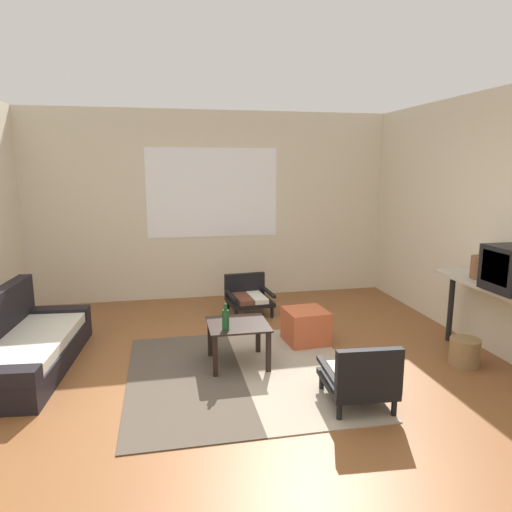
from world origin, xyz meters
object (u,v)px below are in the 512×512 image
ottoman_orange (306,326)px  console_shelf (499,295)px  armchair_striped_foreground (360,378)px  armchair_by_window (248,295)px  coffee_table (238,331)px  wicker_basket (465,352)px  glass_bottle (226,319)px  couch (21,347)px  clay_vase (482,266)px

ottoman_orange → console_shelf: 1.94m
armchair_striped_foreground → console_shelf: 1.72m
armchair_by_window → ottoman_orange: bearing=-70.3°
ottoman_orange → console_shelf: console_shelf is taller
coffee_table → wicker_basket: (2.17, -0.47, -0.20)m
glass_bottle → wicker_basket: 2.36m
glass_bottle → coffee_table: bearing=49.0°
glass_bottle → console_shelf: bearing=-8.7°
armchair_striped_foreground → glass_bottle: bearing=138.4°
armchair_striped_foreground → wicker_basket: size_ratio=2.18×
ottoman_orange → glass_bottle: bearing=-149.1°
couch → ottoman_orange: 2.87m
armchair_striped_foreground → glass_bottle: 1.32m
coffee_table → armchair_by_window: bearing=76.0°
glass_bottle → wicker_basket: size_ratio=0.88×
armchair_by_window → clay_vase: bearing=-42.9°
armchair_striped_foreground → ottoman_orange: 1.43m
armchair_by_window → wicker_basket: size_ratio=2.09×
couch → console_shelf: 4.57m
coffee_table → console_shelf: size_ratio=0.38×
armchair_striped_foreground → coffee_table: bearing=129.1°
armchair_by_window → ottoman_orange: size_ratio=1.38×
armchair_by_window → glass_bottle: (-0.54, -1.76, 0.29)m
armchair_by_window → clay_vase: size_ratio=1.71×
ottoman_orange → armchair_by_window: bearing=109.7°
ottoman_orange → wicker_basket: 1.61m
couch → armchair_striped_foreground: size_ratio=2.97×
armchair_striped_foreground → clay_vase: (1.59, 0.74, 0.69)m
armchair_by_window → ottoman_orange: (0.42, -1.19, -0.05)m
couch → glass_bottle: couch is taller
armchair_striped_foreground → ottoman_orange: (-0.00, 1.43, -0.06)m
coffee_table → ottoman_orange: (0.82, 0.41, -0.15)m
couch → wicker_basket: (4.22, -0.76, -0.09)m
couch → glass_bottle: 1.99m
armchair_by_window → clay_vase: 2.85m
armchair_by_window → ottoman_orange: armchair_by_window is taller
couch → clay_vase: 4.56m
armchair_striped_foreground → console_shelf: size_ratio=0.41×
armchair_by_window → clay_vase: clay_vase is taller
coffee_table → clay_vase: clay_vase is taller
armchair_by_window → armchair_striped_foreground: 2.65m
couch → coffee_table: (2.05, -0.29, 0.12)m
armchair_by_window → armchair_striped_foreground: bearing=-80.7°
console_shelf → armchair_by_window: bearing=133.2°
ottoman_orange → coffee_table: bearing=-153.3°
coffee_table → wicker_basket: coffee_table is taller
wicker_basket → coffee_table: bearing=167.9°
clay_vase → wicker_basket: clay_vase is taller
couch → armchair_striped_foreground: bearing=-24.5°
coffee_table → armchair_striped_foreground: bearing=-50.9°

